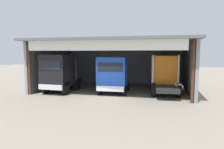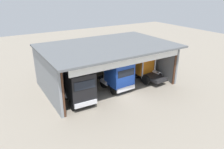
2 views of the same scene
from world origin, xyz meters
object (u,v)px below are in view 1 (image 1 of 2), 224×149
Objects in this scene: truck_orange_center_right_bay at (165,74)px; oil_drum at (100,80)px; truck_black_left_bay at (59,72)px; truck_blue_center_bay at (113,74)px; tool_cart at (106,79)px.

oil_drum is at bearing 145.25° from truck_orange_center_right_bay.
truck_black_left_bay reaches higher than truck_orange_center_right_bay.
truck_blue_center_bay is at bearing -171.69° from truck_orange_center_right_bay.
oil_drum is (-7.22, 4.20, -1.29)m from truck_orange_center_right_bay.
truck_orange_center_right_bay reaches higher than tool_cart.
truck_black_left_bay is 5.17× the size of oil_drum.
truck_black_left_bay reaches higher than oil_drum.
truck_black_left_bay is 4.71× the size of tool_cart.
truck_orange_center_right_bay is 5.25× the size of oil_drum.
truck_orange_center_right_bay is at bearing -30.19° from oil_drum.
truck_orange_center_right_bay is at bearing -35.05° from tool_cart.
truck_orange_center_right_bay is 8.15m from tool_cart.
truck_black_left_bay reaches higher than tool_cart.
oil_drum is (-2.75, 5.22, -1.28)m from truck_blue_center_bay.
tool_cart is (-6.59, 4.62, -1.25)m from truck_orange_center_right_bay.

